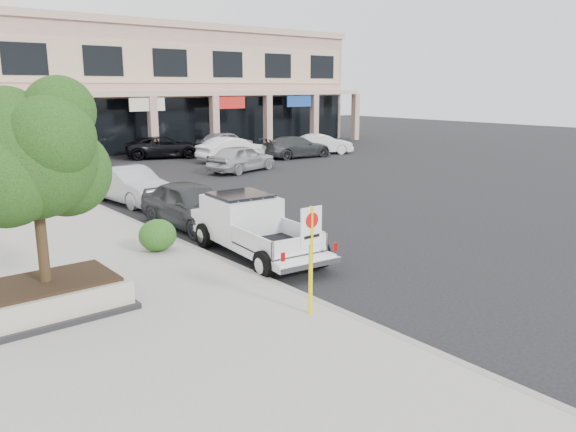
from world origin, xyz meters
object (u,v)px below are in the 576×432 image
(lot_car_a, at_px, (241,158))
(curb_car_c, at_px, (71,168))
(lot_car_e, at_px, (225,142))
(lot_car_c, at_px, (297,147))
(curb_car_a, at_px, (192,205))
(lot_car_b, at_px, (233,149))
(planter, at_px, (48,297))
(curb_car_b, at_px, (130,185))
(lot_car_d, at_px, (165,147))
(lot_car_f, at_px, (322,144))
(planter_tree, at_px, (38,157))
(curb_car_d, at_px, (43,158))
(pickup_truck, at_px, (258,228))
(no_parking_sign, at_px, (311,246))

(lot_car_a, bearing_deg, curb_car_c, 64.34)
(lot_car_a, relative_size, lot_car_e, 0.96)
(lot_car_c, bearing_deg, lot_car_a, 119.73)
(curb_car_a, xyz_separation_m, lot_car_b, (10.93, 13.99, -0.02))
(planter, distance_m, curb_car_c, 17.47)
(curb_car_b, distance_m, lot_car_e, 18.13)
(curb_car_b, bearing_deg, lot_car_d, 51.44)
(curb_car_b, xyz_separation_m, lot_car_f, (18.23, 8.08, -0.05))
(planter_tree, bearing_deg, curb_car_b, 58.57)
(planter_tree, relative_size, curb_car_d, 0.70)
(pickup_truck, height_order, lot_car_c, pickup_truck)
(lot_car_a, relative_size, lot_car_d, 0.87)
(curb_car_a, xyz_separation_m, lot_car_f, (18.31, 13.42, -0.09))
(lot_car_b, relative_size, lot_car_f, 1.10)
(planter, xyz_separation_m, curb_car_a, (6.28, 5.00, 0.33))
(planter_tree, relative_size, lot_car_f, 0.92)
(lot_car_a, bearing_deg, lot_car_b, -43.22)
(pickup_truck, distance_m, curb_car_a, 4.20)
(curb_car_b, xyz_separation_m, lot_car_d, (8.21, 13.11, -0.03))
(planter, xyz_separation_m, planter_tree, (0.13, 0.15, 2.94))
(planter, height_order, curb_car_c, curb_car_c)
(lot_car_d, bearing_deg, lot_car_a, -155.32)
(no_parking_sign, distance_m, lot_car_b, 26.03)
(curb_car_b, relative_size, curb_car_d, 0.81)
(lot_car_e, bearing_deg, lot_car_c, -167.86)
(lot_car_a, bearing_deg, curb_car_b, 101.61)
(curb_car_d, bearing_deg, no_parking_sign, -99.09)
(curb_car_c, distance_m, lot_car_c, 15.91)
(lot_car_d, xyz_separation_m, lot_car_e, (4.69, -0.36, 0.08))
(planter, xyz_separation_m, pickup_truck, (6.06, 0.81, 0.38))
(planter_tree, bearing_deg, curb_car_d, 74.50)
(curb_car_d, distance_m, lot_car_d, 8.60)
(lot_car_c, bearing_deg, lot_car_f, -74.44)
(planter, distance_m, planter_tree, 2.95)
(lot_car_b, height_order, lot_car_f, lot_car_b)
(curb_car_b, xyz_separation_m, curb_car_c, (-0.46, 6.09, 0.07))
(curb_car_c, distance_m, lot_car_a, 9.29)
(pickup_truck, xyz_separation_m, lot_car_c, (15.69, 17.09, -0.12))
(curb_car_a, height_order, lot_car_b, curb_car_a)
(no_parking_sign, xyz_separation_m, lot_car_b, (12.96, 22.56, -0.84))
(curb_car_a, bearing_deg, lot_car_b, 50.14)
(curb_car_b, bearing_deg, lot_car_e, 38.16)
(planter, height_order, lot_car_c, lot_car_c)
(lot_car_f, bearing_deg, lot_car_b, 111.68)
(planter, relative_size, planter_tree, 0.80)
(curb_car_a, bearing_deg, lot_car_e, 52.49)
(no_parking_sign, distance_m, curb_car_d, 25.45)
(lot_car_d, bearing_deg, planter, 169.65)
(curb_car_d, distance_m, lot_car_a, 11.31)
(curb_car_c, bearing_deg, lot_car_f, 1.78)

